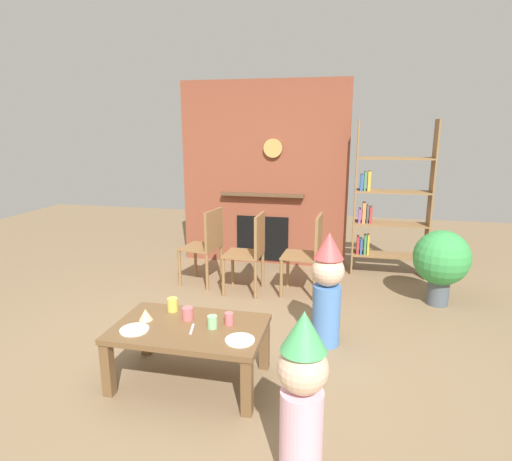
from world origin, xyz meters
name	(u,v)px	position (x,y,z in m)	size (l,w,h in m)	color
ground_plane	(227,358)	(0.00, 0.00, 0.00)	(12.00, 12.00, 0.00)	#846B4C
brick_fireplace_feature	(264,175)	(-0.22, 2.60, 1.19)	(2.20, 0.28, 2.40)	brown
bookshelf	(385,207)	(1.33, 2.40, 0.86)	(0.90, 0.28, 1.90)	olive
coffee_table	(190,335)	(-0.17, -0.35, 0.37)	(1.07, 0.66, 0.43)	brown
paper_cup_near_left	(173,305)	(-0.39, -0.13, 0.48)	(0.08, 0.08, 0.10)	#F2CC4C
paper_cup_near_right	(188,314)	(-0.22, -0.25, 0.48)	(0.08, 0.08, 0.09)	#E5666B
paper_cup_center	(212,322)	(0.00, -0.34, 0.48)	(0.07, 0.07, 0.09)	#8CD18C
paper_cup_far_left	(229,319)	(0.10, -0.26, 0.48)	(0.06, 0.06, 0.09)	#E5666B
paper_plate_front	(134,330)	(-0.52, -0.49, 0.44)	(0.20, 0.20, 0.01)	white
paper_plate_rear	(240,340)	(0.24, -0.48, 0.44)	(0.20, 0.20, 0.01)	white
birthday_cake_slice	(146,315)	(-0.52, -0.32, 0.47)	(0.10, 0.10, 0.08)	#EAC68C
table_fork	(192,329)	(-0.13, -0.39, 0.44)	(0.15, 0.02, 0.01)	silver
child_with_cone_hat	(302,393)	(0.71, -1.05, 0.50)	(0.26, 0.26, 0.94)	#EAB2C6
child_in_pink	(327,286)	(0.75, 0.42, 0.52)	(0.27, 0.27, 0.98)	#4C7FC6
dining_chair_left	(207,242)	(-0.69, 1.57, 0.51)	(0.46, 0.46, 0.90)	olive
dining_chair_middle	(251,249)	(-0.13, 1.43, 0.51)	(0.41, 0.41, 0.90)	olive
dining_chair_right	(310,250)	(0.50, 1.51, 0.51)	(0.42, 0.42, 0.90)	olive
potted_plant_tall	(441,260)	(1.85, 1.52, 0.48)	(0.56, 0.56, 0.79)	#4C5660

